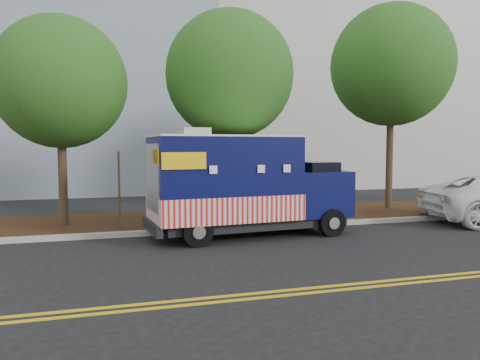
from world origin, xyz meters
name	(u,v)px	position (x,y,z in m)	size (l,w,h in m)	color
ground	(257,239)	(0.00, 0.00, 0.00)	(120.00, 120.00, 0.00)	black
curb	(242,228)	(0.00, 1.40, 0.07)	(120.00, 0.18, 0.15)	#9E9E99
mulch_strip	(224,218)	(0.00, 3.50, 0.07)	(120.00, 4.00, 0.15)	#311F0D
centerline_near	(335,286)	(0.00, -4.45, 0.01)	(120.00, 0.10, 0.01)	gold
centerline_far	(342,290)	(0.00, -4.70, 0.01)	(120.00, 0.10, 0.01)	gold
tree_a	(60,83)	(-5.15, 3.07, 4.43)	(3.93, 3.93, 6.41)	#38281C
tree_b	(230,75)	(0.03, 2.85, 4.84)	(4.16, 4.16, 6.93)	#38281C
tree_c	(392,66)	(6.63, 3.64, 5.59)	(4.59, 4.59, 7.90)	#38281C
sign_post	(119,193)	(-3.55, 1.72, 1.20)	(0.06, 0.06, 2.40)	#473828
food_truck	(241,188)	(-0.27, 0.59, 1.37)	(5.90, 2.57, 3.03)	black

